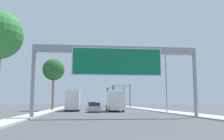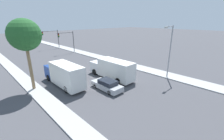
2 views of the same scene
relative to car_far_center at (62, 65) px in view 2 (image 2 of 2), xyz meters
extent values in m
cube|color=#AAAAAA|center=(11.25, 14.70, -0.64)|extent=(3.00, 120.00, 0.15)
cube|color=#AAAAAA|center=(-7.25, 14.70, -0.64)|extent=(2.00, 120.00, 0.15)
cube|color=gold|center=(0.00, 0.06, -0.16)|extent=(1.84, 4.62, 0.77)
cube|color=#1E232D|center=(0.00, -0.17, 0.52)|extent=(1.62, 2.40, 0.58)
cylinder|color=black|center=(-0.81, 1.49, -0.40)|extent=(0.22, 0.64, 0.64)
cylinder|color=black|center=(0.81, 1.49, -0.40)|extent=(0.22, 0.64, 0.64)
cylinder|color=black|center=(-0.81, -1.38, -0.40)|extent=(0.22, 0.64, 0.64)
cylinder|color=black|center=(0.81, -1.38, -0.40)|extent=(0.22, 0.64, 0.64)
cube|color=#A5A8AD|center=(0.00, -13.13, -0.18)|extent=(1.89, 4.75, 0.73)
cube|color=#1E232D|center=(0.00, -13.37, 0.46)|extent=(1.66, 2.47, 0.55)
cylinder|color=black|center=(-0.84, -11.66, -0.40)|extent=(0.22, 0.64, 0.64)
cylinder|color=black|center=(0.84, -11.66, -0.40)|extent=(0.22, 0.64, 0.64)
cylinder|color=black|center=(-0.84, -14.60, -0.40)|extent=(0.22, 0.64, 0.64)
cylinder|color=black|center=(0.84, -14.60, -0.40)|extent=(0.22, 0.64, 0.64)
cube|color=white|center=(3.50, -7.11, 0.51)|extent=(2.18, 2.43, 1.85)
cube|color=silver|center=(3.50, -11.45, 1.01)|extent=(2.37, 6.26, 2.86)
cylinder|color=black|center=(2.46, -7.23, -0.22)|extent=(0.28, 1.00, 1.00)
cylinder|color=black|center=(4.54, -7.23, -0.22)|extent=(0.28, 1.00, 1.00)
cylinder|color=black|center=(2.46, -13.02, -0.22)|extent=(0.28, 1.00, 1.00)
cylinder|color=black|center=(4.54, -13.02, -0.22)|extent=(0.28, 1.00, 1.00)
cube|color=navy|center=(-3.50, -4.35, 0.59)|extent=(2.14, 2.42, 2.01)
cube|color=silver|center=(-3.50, -8.67, 1.13)|extent=(2.33, 6.21, 3.10)
cylinder|color=black|center=(-4.53, -4.47, -0.22)|extent=(0.28, 1.00, 1.00)
cylinder|color=black|center=(-2.47, -4.47, -0.22)|extent=(0.28, 1.00, 1.00)
cylinder|color=black|center=(-4.53, -10.22, -0.22)|extent=(0.28, 1.00, 1.00)
cylinder|color=black|center=(-2.47, -10.22, -0.22)|extent=(0.28, 1.00, 1.00)
cylinder|color=#3D3D3F|center=(10.25, 12.70, 2.31)|extent=(0.20, 0.20, 6.06)
cylinder|color=#3D3D3F|center=(7.84, 12.70, 5.04)|extent=(4.82, 0.14, 0.14)
cube|color=black|center=(5.82, 12.70, 4.47)|extent=(0.35, 0.28, 1.05)
cylinder|color=red|center=(5.82, 12.54, 4.82)|extent=(0.22, 0.04, 0.22)
cylinder|color=yellow|center=(5.82, 12.54, 4.47)|extent=(0.22, 0.04, 0.22)
cylinder|color=green|center=(5.82, 12.54, 4.12)|extent=(0.22, 0.04, 0.22)
cylinder|color=#3D3D3F|center=(10.25, 22.70, 2.29)|extent=(0.20, 0.20, 6.01)
cylinder|color=#3D3D3F|center=(7.52, 22.70, 4.99)|extent=(5.45, 0.14, 0.14)
cube|color=black|center=(5.23, 22.70, 4.42)|extent=(0.35, 0.28, 1.05)
cylinder|color=red|center=(5.23, 22.54, 4.77)|extent=(0.22, 0.04, 0.22)
cylinder|color=yellow|center=(5.23, 22.54, 4.42)|extent=(0.22, 0.04, 0.22)
cylinder|color=green|center=(5.23, 22.54, 4.07)|extent=(0.22, 0.04, 0.22)
cylinder|color=#8C704C|center=(-7.23, -6.08, 3.00)|extent=(0.40, 0.40, 7.44)
sphere|color=#235B28|center=(-7.23, -6.08, 6.72)|extent=(4.00, 4.00, 4.00)
cylinder|color=gray|center=(10.35, -16.78, 3.49)|extent=(0.18, 0.18, 8.42)
cylinder|color=gray|center=(9.28, -16.78, 7.55)|extent=(2.15, 0.12, 0.12)
cube|color=#B2B2A8|center=(8.20, -16.78, 7.45)|extent=(0.60, 0.28, 0.20)
camera|label=1|loc=(-1.36, -52.08, 0.88)|focal=40.00mm
camera|label=2|loc=(-12.65, -27.20, 8.48)|focal=24.00mm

